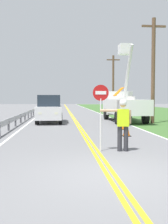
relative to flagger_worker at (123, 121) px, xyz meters
The scene contains 14 objects.
ground_plane 3.08m from the flagger_worker, 109.25° to the right, with size 160.00×160.00×0.00m, color slate.
centerline_yellow_left 17.33m from the flagger_worker, 93.47° to the left, with size 0.11×110.00×0.01m, color yellow.
centerline_yellow_right 17.32m from the flagger_worker, 92.87° to the left, with size 0.11×110.00×0.01m, color yellow.
edge_line_right 17.50m from the flagger_worker, 81.29° to the left, with size 0.12×110.00×0.01m, color silver.
edge_line_left 17.88m from the flagger_worker, 104.78° to the left, with size 0.12×110.00×0.01m, color silver.
flagger_worker is the anchor object (origin of this frame).
stop_sign_paddle 1.02m from the flagger_worker, behind, with size 0.56×0.04×2.33m.
utility_bucket_truck 12.21m from the flagger_worker, 76.22° to the left, with size 2.67×6.85×6.14m.
oncoming_suv_nearest 11.46m from the flagger_worker, 105.17° to the left, with size 1.93×4.61×2.10m.
utility_pole_near 11.32m from the flagger_worker, 64.55° to the left, with size 1.80×0.28×7.76m.
utility_pole_mid 26.61m from the flagger_worker, 79.09° to the left, with size 1.80×0.28×7.70m.
traffic_cone_lead 3.73m from the flagger_worker, 73.26° to the left, with size 0.40×0.40×0.70m.
traffic_cone_mid 6.47m from the flagger_worker, 76.48° to the left, with size 0.40×0.40×0.70m.
guardrail_left_shoulder 13.07m from the flagger_worker, 113.25° to the left, with size 0.10×32.00×0.71m.
Camera 1 is at (-1.21, -6.08, 1.85)m, focal length 41.33 mm.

